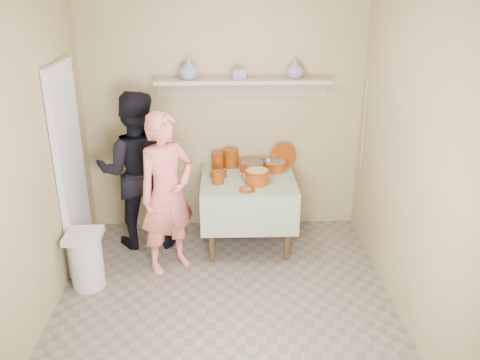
{
  "coord_description": "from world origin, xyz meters",
  "views": [
    {
      "loc": [
        0.02,
        -3.6,
        2.74
      ],
      "look_at": [
        0.15,
        0.75,
        0.95
      ],
      "focal_mm": 38.0,
      "sensor_mm": 36.0,
      "label": 1
    }
  ],
  "objects_px": {
    "person_cook": "(167,194)",
    "person_helper": "(136,171)",
    "cazuela_rice": "(257,175)",
    "trash_bin": "(86,259)",
    "serving_table": "(248,188)"
  },
  "relations": [
    {
      "from": "person_cook",
      "to": "serving_table",
      "type": "height_order",
      "value": "person_cook"
    },
    {
      "from": "person_cook",
      "to": "serving_table",
      "type": "distance_m",
      "value": 0.93
    },
    {
      "from": "trash_bin",
      "to": "cazuela_rice",
      "type": "bearing_deg",
      "value": 21.52
    },
    {
      "from": "cazuela_rice",
      "to": "trash_bin",
      "type": "distance_m",
      "value": 1.82
    },
    {
      "from": "person_cook",
      "to": "serving_table",
      "type": "bearing_deg",
      "value": -5.28
    },
    {
      "from": "serving_table",
      "to": "person_cook",
      "type": "bearing_deg",
      "value": -149.01
    },
    {
      "from": "person_helper",
      "to": "cazuela_rice",
      "type": "height_order",
      "value": "person_helper"
    },
    {
      "from": "serving_table",
      "to": "trash_bin",
      "type": "xyz_separation_m",
      "value": [
        -1.53,
        -0.8,
        -0.36
      ]
    },
    {
      "from": "person_helper",
      "to": "cazuela_rice",
      "type": "bearing_deg",
      "value": 167.16
    },
    {
      "from": "person_cook",
      "to": "trash_bin",
      "type": "xyz_separation_m",
      "value": [
        -0.74,
        -0.32,
        -0.51
      ]
    },
    {
      "from": "person_cook",
      "to": "person_helper",
      "type": "bearing_deg",
      "value": 89.42
    },
    {
      "from": "serving_table",
      "to": "trash_bin",
      "type": "distance_m",
      "value": 1.76
    },
    {
      "from": "cazuela_rice",
      "to": "serving_table",
      "type": "bearing_deg",
      "value": 117.02
    },
    {
      "from": "person_cook",
      "to": "cazuela_rice",
      "type": "bearing_deg",
      "value": -16.51
    },
    {
      "from": "person_cook",
      "to": "trash_bin",
      "type": "distance_m",
      "value": 0.95
    }
  ]
}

